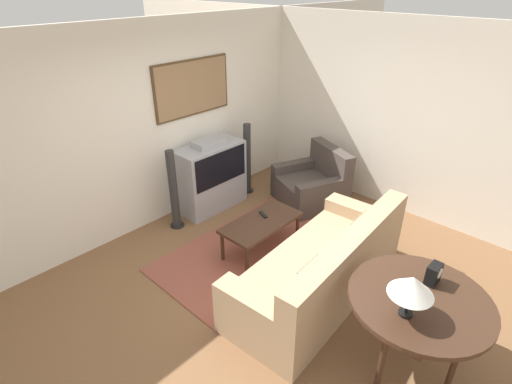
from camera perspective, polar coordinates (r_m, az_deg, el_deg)
ground_plane at (r=4.72m, az=1.87°, el=-12.93°), size 12.00×12.00×0.00m
wall_back at (r=5.48m, az=-14.90°, el=8.80°), size 12.00×0.10×2.70m
wall_right at (r=6.05m, az=19.10°, el=9.96°), size 0.06×12.00×2.70m
area_rug at (r=5.21m, az=-0.40°, el=-8.21°), size 2.47×1.43×0.01m
tv at (r=5.95m, az=-6.49°, el=2.29°), size 1.03×0.50×1.08m
couch at (r=4.46m, az=9.44°, el=-10.95°), size 2.35×1.10×0.90m
armchair at (r=6.19m, az=8.06°, el=0.90°), size 1.17×1.20×0.86m
coffee_table at (r=4.97m, az=0.76°, el=-4.64°), size 1.04×0.51×0.45m
console_table at (r=3.69m, az=22.32°, el=-14.64°), size 1.17×1.17×0.80m
table_lamp at (r=3.28m, az=21.39°, el=-12.41°), size 0.35×0.35×0.37m
mantel_clock at (r=3.79m, az=24.04°, el=-10.63°), size 0.16×0.10×0.18m
remote at (r=5.06m, az=1.04°, el=-3.22°), size 0.10×0.16×0.02m
speaker_tower_left at (r=5.51m, az=-11.68°, el=0.02°), size 0.20×0.20×1.15m
speaker_tower_right at (r=6.33m, az=-1.26°, el=4.53°), size 0.20×0.20×1.15m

